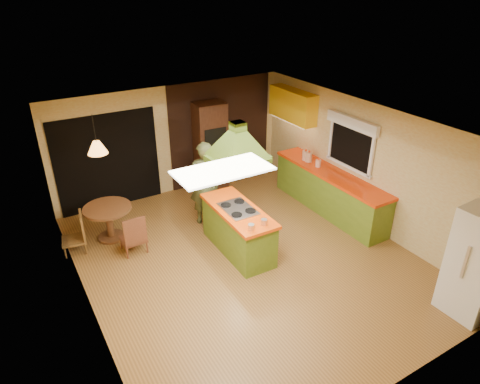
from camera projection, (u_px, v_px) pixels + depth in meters
ground at (247, 258)px, 7.82m from camera, size 6.50×6.50×0.00m
room_walls at (247, 198)px, 7.24m from camera, size 5.50×6.50×6.50m
ceiling_plane at (248, 127)px, 6.67m from camera, size 6.50×6.50×0.00m
brick_panel at (221, 131)px, 10.28m from camera, size 2.64×0.03×2.50m
nook_opening at (108, 162)px, 9.12m from camera, size 2.20×0.03×2.10m
right_counter at (329, 192)px, 9.18m from camera, size 0.62×3.05×0.92m
upper_cabinets at (293, 105)px, 9.77m from camera, size 0.34×1.40×0.70m
window_right at (352, 134)px, 8.54m from camera, size 0.12×1.35×1.06m
fluor_panel at (223, 170)px, 5.26m from camera, size 1.20×0.60×0.03m
kitchen_island at (238, 229)px, 7.86m from camera, size 0.73×1.76×0.89m
range_hood at (238, 136)px, 7.03m from camera, size 0.98×0.72×0.78m
man at (205, 183)px, 8.57m from camera, size 0.75×0.62×1.77m
refrigerator at (479, 263)px, 6.25m from camera, size 0.74×0.70×1.75m
wall_oven at (210, 146)px, 9.95m from camera, size 0.72×0.64×2.09m
dining_table at (108, 217)px, 8.20m from camera, size 0.91×0.91×0.69m
chair_left at (73, 233)px, 7.85m from camera, size 0.49×0.49×0.77m
chair_near at (132, 233)px, 7.86m from camera, size 0.43×0.43×0.79m
pendant_lamp at (97, 147)px, 7.55m from camera, size 0.46×0.46×0.23m
canister_large at (309, 157)px, 9.43m from camera, size 0.19×0.19×0.22m
canister_medium at (306, 155)px, 9.52m from camera, size 0.18×0.18×0.21m
canister_small at (318, 163)px, 9.19m from camera, size 0.12×0.12×0.16m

